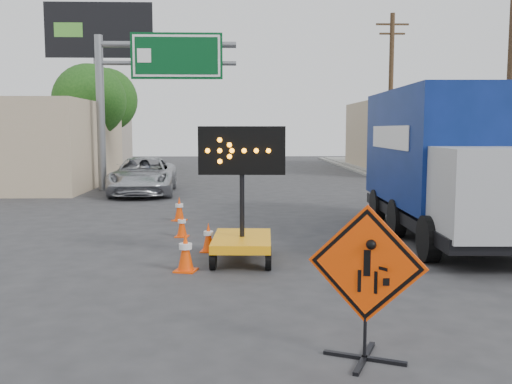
{
  "coord_description": "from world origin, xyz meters",
  "views": [
    {
      "loc": [
        -0.43,
        -7.58,
        2.72
      ],
      "look_at": [
        -0.11,
        2.59,
        1.59
      ],
      "focal_mm": 40.0,
      "sensor_mm": 36.0,
      "label": 1
    }
  ],
  "objects_px": {
    "construction_sign": "(366,279)",
    "pickup_truck": "(144,176)",
    "arrow_board": "(242,232)",
    "box_truck": "(443,171)"
  },
  "relations": [
    {
      "from": "construction_sign",
      "to": "pickup_truck",
      "type": "height_order",
      "value": "construction_sign"
    },
    {
      "from": "arrow_board",
      "to": "box_truck",
      "type": "distance_m",
      "value": 5.7
    },
    {
      "from": "construction_sign",
      "to": "pickup_truck",
      "type": "distance_m",
      "value": 18.4
    },
    {
      "from": "arrow_board",
      "to": "pickup_truck",
      "type": "distance_m",
      "value": 13.14
    },
    {
      "from": "construction_sign",
      "to": "box_truck",
      "type": "bearing_deg",
      "value": 88.44
    },
    {
      "from": "construction_sign",
      "to": "box_truck",
      "type": "relative_size",
      "value": 0.23
    },
    {
      "from": "construction_sign",
      "to": "arrow_board",
      "type": "xyz_separation_m",
      "value": [
        -1.41,
        5.07,
        -0.35
      ]
    },
    {
      "from": "arrow_board",
      "to": "box_truck",
      "type": "height_order",
      "value": "box_truck"
    },
    {
      "from": "arrow_board",
      "to": "box_truck",
      "type": "bearing_deg",
      "value": 29.21
    },
    {
      "from": "construction_sign",
      "to": "arrow_board",
      "type": "relative_size",
      "value": 0.67
    }
  ]
}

